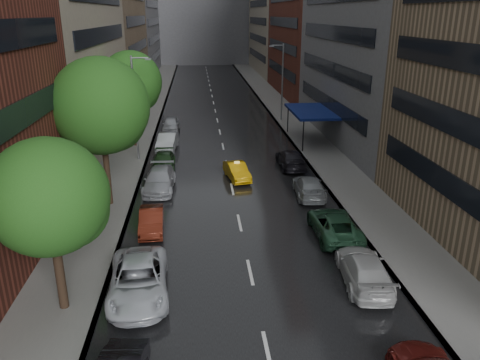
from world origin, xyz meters
name	(u,v)px	position (x,y,z in m)	size (l,w,h in m)	color
road	(216,114)	(0.00, 50.00, 0.01)	(14.00, 140.00, 0.01)	black
sidewalk_left	(147,115)	(-9.00, 50.00, 0.07)	(4.00, 140.00, 0.15)	gray
sidewalk_right	(284,112)	(9.00, 50.00, 0.07)	(4.00, 140.00, 0.15)	gray
tree_near	(49,197)	(-8.60, 7.61, 5.39)	(4.95, 4.95, 7.89)	#382619
tree_mid	(101,106)	(-8.60, 19.69, 6.85)	(6.28, 6.28, 10.01)	#382619
tree_far	(131,82)	(-8.60, 34.80, 6.34)	(5.81, 5.81, 9.26)	#382619
taxi	(237,171)	(0.55, 24.27, 0.66)	(1.39, 3.98, 1.31)	#F0AD0C
parked_cars_left	(158,188)	(-5.40, 20.67, 0.75)	(3.06, 43.42, 1.60)	black
parked_cars_right	(332,222)	(5.40, 14.04, 0.74)	(2.62, 31.06, 1.50)	maroon
street_lamp_left	(136,106)	(-7.72, 30.00, 4.89)	(1.74, 0.22, 9.00)	gray
street_lamp_right	(282,81)	(7.72, 45.00, 4.89)	(1.74, 0.22, 9.00)	gray
awning	(311,112)	(8.98, 35.00, 3.13)	(4.00, 8.00, 3.12)	navy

